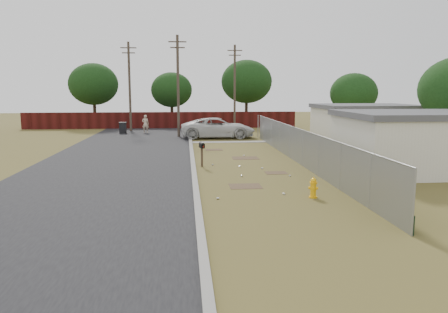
{
  "coord_description": "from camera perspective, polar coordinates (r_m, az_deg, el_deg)",
  "views": [
    {
      "loc": [
        -3.41,
        -23.64,
        4.2
      ],
      "look_at": [
        -1.61,
        -3.41,
        1.1
      ],
      "focal_mm": 35.0,
      "sensor_mm": 36.0,
      "label": 1
    }
  ],
  "objects": [
    {
      "name": "pickup_truck",
      "position": [
        38.5,
        -0.8,
        3.75
      ],
      "size": [
        6.48,
        3.04,
        1.79
      ],
      "primitive_type": "imported",
      "rotation": [
        0.0,
        0.0,
        1.56
      ],
      "color": "silver",
      "rests_on": "ground"
    },
    {
      "name": "scattered_litter",
      "position": [
        22.22,
        3.17,
        -2.12
      ],
      "size": [
        3.97,
        11.1,
        0.07
      ],
      "color": "white",
      "rests_on": "ground"
    },
    {
      "name": "utility_poles",
      "position": [
        44.31,
        -5.49,
        9.28
      ],
      "size": [
        12.6,
        8.24,
        9.0
      ],
      "color": "#43382C",
      "rests_on": "ground"
    },
    {
      "name": "chainlink_fence",
      "position": [
        25.74,
        9.66,
        0.96
      ],
      "size": [
        0.1,
        27.06,
        2.02
      ],
      "color": "#92959A",
      "rests_on": "ground"
    },
    {
      "name": "horizon_trees",
      "position": [
        47.39,
        0.06,
        9.2
      ],
      "size": [
        33.32,
        31.94,
        7.78
      ],
      "color": "#342617",
      "rests_on": "ground"
    },
    {
      "name": "trash_bin",
      "position": [
        43.75,
        -13.07,
        3.69
      ],
      "size": [
        0.74,
        0.79,
        1.1
      ],
      "color": "black",
      "rests_on": "ground"
    },
    {
      "name": "street",
      "position": [
        32.14,
        -11.03,
        1.04
      ],
      "size": [
        15.1,
        60.0,
        0.12
      ],
      "color": "black",
      "rests_on": "ground"
    },
    {
      "name": "privacy_fence",
      "position": [
        48.82,
        -8.15,
        4.71
      ],
      "size": [
        30.0,
        0.12,
        1.8
      ],
      "primitive_type": "cube",
      "color": "#44100E",
      "rests_on": "ground"
    },
    {
      "name": "mailbox",
      "position": [
        24.01,
        -2.91,
        1.18
      ],
      "size": [
        0.32,
        0.59,
        1.35
      ],
      "color": "brown",
      "rests_on": "ground"
    },
    {
      "name": "ground",
      "position": [
        24.25,
        3.07,
        -1.31
      ],
      "size": [
        120.0,
        120.0,
        0.0
      ],
      "primitive_type": "plane",
      "color": "brown",
      "rests_on": "ground"
    },
    {
      "name": "houses",
      "position": [
        29.92,
        20.95,
        3.05
      ],
      "size": [
        9.3,
        17.24,
        3.1
      ],
      "color": "silver",
      "rests_on": "ground"
    },
    {
      "name": "pedestrian",
      "position": [
        43.68,
        -10.22,
        4.21
      ],
      "size": [
        0.68,
        0.47,
        1.8
      ],
      "primitive_type": "imported",
      "rotation": [
        0.0,
        0.0,
        3.08
      ],
      "color": "#C4AB8F",
      "rests_on": "ground"
    },
    {
      "name": "fire_hydrant",
      "position": [
        17.53,
        11.58,
        -4.06
      ],
      "size": [
        0.44,
        0.44,
        0.83
      ],
      "color": "#FFB80D",
      "rests_on": "ground"
    }
  ]
}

